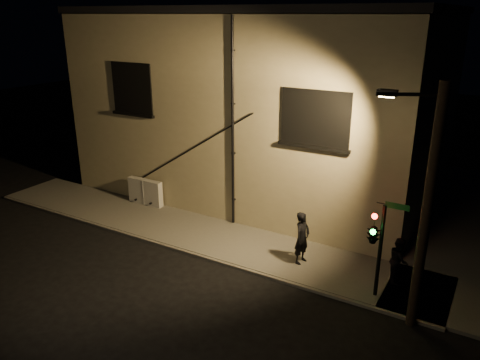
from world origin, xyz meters
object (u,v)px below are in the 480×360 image
Objects in this scene: utility_cabinet at (145,192)px; pedestrian_a at (302,238)px; streetlamp_pole at (424,204)px; pedestrian_b at (399,260)px; traffic_signal at (374,233)px.

pedestrian_a is (8.40, -1.37, 0.36)m from utility_cabinet.
streetlamp_pole is at bearing -12.78° from utility_cabinet.
pedestrian_b is 1.96m from traffic_signal.
utility_cabinet is 0.95× the size of pedestrian_a.
utility_cabinet is 1.17× the size of pedestrian_b.
pedestrian_b is at bearing -4.53° from utility_cabinet.
streetlamp_pole reaches higher than traffic_signal.
traffic_signal reaches higher than pedestrian_a.
pedestrian_b is at bearing 112.09° from streetlamp_pole.
pedestrian_a is 5.01m from streetlamp_pole.
pedestrian_b is (11.63, -0.92, 0.18)m from utility_cabinet.
traffic_signal is (11.04, -2.20, 1.53)m from utility_cabinet.
utility_cabinet is 0.57× the size of traffic_signal.
streetlamp_pole is at bearing -99.35° from pedestrian_a.
traffic_signal is (-0.58, -1.28, 1.36)m from pedestrian_b.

